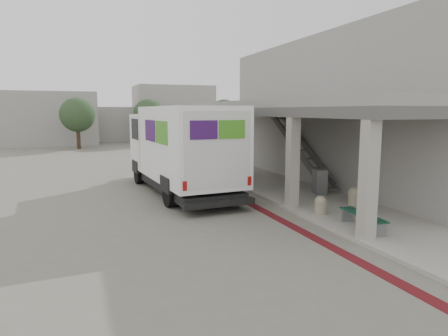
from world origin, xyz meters
name	(u,v)px	position (x,y,z in m)	size (l,w,h in m)	color
ground	(244,217)	(0.00, 0.00, 0.00)	(120.00, 120.00, 0.00)	#666358
bike_lane_stripe	(247,202)	(1.00, 2.00, 0.01)	(0.35, 40.00, 0.01)	#551116
sidewalk	(343,206)	(4.00, 0.00, 0.06)	(4.40, 28.00, 0.12)	gray
transit_building	(337,114)	(6.83, 4.50, 3.40)	(7.60, 17.00, 7.00)	gray
distant_backdrop	(97,118)	(-2.84, 35.89, 2.70)	(28.00, 10.00, 6.50)	gray
tree_left	(77,115)	(-5.00, 28.00, 3.18)	(3.20, 3.20, 4.80)	#38281C
tree_mid	(149,114)	(2.00, 30.00, 3.18)	(3.20, 3.20, 4.80)	#38281C
tree_right	(224,114)	(10.00, 29.00, 3.18)	(3.20, 3.20, 4.80)	#38281C
fedex_truck	(181,147)	(-0.96, 4.75, 1.98)	(3.31, 8.90, 3.73)	black
bench	(363,218)	(2.60, -2.76, 0.44)	(0.59, 1.92, 0.44)	slate
bollard_near	(354,196)	(4.32, -0.19, 0.45)	(0.44, 0.44, 0.66)	gray
bollard_far	(321,205)	(2.44, -0.84, 0.42)	(0.41, 0.41, 0.61)	gray
utility_cabinet	(320,181)	(4.30, 2.02, 0.63)	(0.46, 0.61, 1.01)	slate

